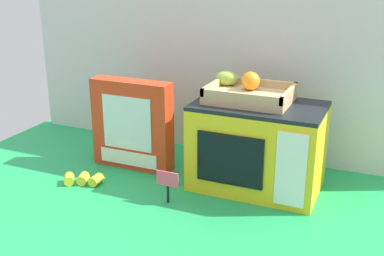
# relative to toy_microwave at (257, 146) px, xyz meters

# --- Properties ---
(ground_plane) EXTENTS (1.70, 1.70, 0.00)m
(ground_plane) POSITION_rel_toy_microwave_xyz_m (-0.19, -0.02, -0.14)
(ground_plane) COLOR #219E54
(ground_plane) RESTS_ON ground
(display_back_panel) EXTENTS (1.61, 0.03, 0.71)m
(display_back_panel) POSITION_rel_toy_microwave_xyz_m (-0.19, 0.26, 0.22)
(display_back_panel) COLOR silver
(display_back_panel) RESTS_ON ground
(toy_microwave) EXTENTS (0.39, 0.25, 0.27)m
(toy_microwave) POSITION_rel_toy_microwave_xyz_m (0.00, 0.00, 0.00)
(toy_microwave) COLOR yellow
(toy_microwave) RESTS_ON ground
(food_groups_crate) EXTENTS (0.26, 0.20, 0.08)m
(food_groups_crate) POSITION_rel_toy_microwave_xyz_m (-0.05, 0.03, 0.16)
(food_groups_crate) COLOR tan
(food_groups_crate) RESTS_ON toy_microwave
(cookie_set_box) EXTENTS (0.28, 0.07, 0.31)m
(cookie_set_box) POSITION_rel_toy_microwave_xyz_m (-0.43, -0.02, 0.02)
(cookie_set_box) COLOR red
(cookie_set_box) RESTS_ON ground
(price_sign) EXTENTS (0.07, 0.01, 0.10)m
(price_sign) POSITION_rel_toy_microwave_xyz_m (-0.21, -0.21, -0.07)
(price_sign) COLOR black
(price_sign) RESTS_ON ground
(loose_toy_banana) EXTENTS (0.13, 0.08, 0.03)m
(loose_toy_banana) POSITION_rel_toy_microwave_xyz_m (-0.51, -0.20, -0.12)
(loose_toy_banana) COLOR yellow
(loose_toy_banana) RESTS_ON ground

